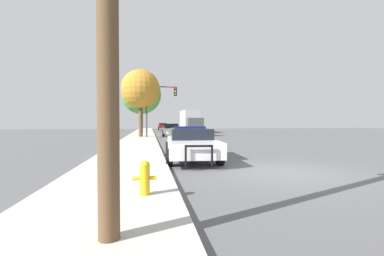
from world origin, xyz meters
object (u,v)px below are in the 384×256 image
at_px(tree_sidewalk_far, 141,95).
at_px(car_background_distant, 163,126).
at_px(fire_hydrant, 145,177).
at_px(box_truck, 191,121).
at_px(tree_sidewalk_mid, 141,89).
at_px(car_background_midblock, 171,130).
at_px(police_car, 190,143).
at_px(traffic_light, 159,101).
at_px(car_background_oncoming, 197,128).

bearing_deg(tree_sidewalk_far, car_background_distant, 70.26).
xyz_separation_m(fire_hydrant, tree_sidewalk_far, (-1.14, 37.01, 5.56)).
xyz_separation_m(box_truck, tree_sidewalk_mid, (-7.00, -11.75, 3.16)).
distance_m(fire_hydrant, car_background_distant, 48.29).
height_order(car_background_midblock, tree_sidewalk_mid, tree_sidewalk_mid).
distance_m(police_car, car_background_midblock, 18.23).
xyz_separation_m(traffic_light, car_background_midblock, (1.53, 2.98, -3.00)).
xyz_separation_m(tree_sidewalk_mid, tree_sidewalk_far, (-0.38, 15.90, 1.13)).
bearing_deg(police_car, tree_sidewalk_mid, -77.00).
bearing_deg(car_background_midblock, box_truck, 72.17).
bearing_deg(tree_sidewalk_mid, fire_hydrant, -87.95).
relative_size(police_car, tree_sidewalk_mid, 0.80).
xyz_separation_m(police_car, car_background_midblock, (0.73, 18.22, 0.04)).
bearing_deg(box_truck, car_background_distant, -80.22).
relative_size(car_background_oncoming, car_background_distant, 1.00).
xyz_separation_m(fire_hydrant, car_background_distant, (2.88, 48.20, 0.25)).
distance_m(traffic_light, car_background_oncoming, 12.76).
bearing_deg(box_truck, tree_sidewalk_far, -31.94).
xyz_separation_m(traffic_light, car_background_distant, (1.84, 27.31, -3.01)).
height_order(traffic_light, car_background_oncoming, traffic_light).
xyz_separation_m(car_background_distant, tree_sidewalk_mid, (-3.63, -27.09, 4.17)).
relative_size(tree_sidewalk_mid, tree_sidewalk_far, 0.74).
xyz_separation_m(police_car, tree_sidewalk_mid, (-2.60, 15.46, 4.21)).
relative_size(police_car, traffic_light, 1.04).
relative_size(fire_hydrant, tree_sidewalk_mid, 0.10).
height_order(police_car, car_background_oncoming, police_car).
bearing_deg(box_truck, car_background_oncoming, 121.89).
distance_m(car_background_distant, tree_sidewalk_far, 13.02).
relative_size(police_car, car_background_midblock, 1.34).
bearing_deg(car_background_oncoming, car_background_midblock, 62.58).
xyz_separation_m(fire_hydrant, traffic_light, (1.04, 20.89, 3.26)).
height_order(fire_hydrant, car_background_distant, car_background_distant).
xyz_separation_m(car_background_midblock, box_truck, (3.67, 8.99, 1.01)).
height_order(car_background_oncoming, car_background_midblock, car_background_midblock).
bearing_deg(fire_hydrant, box_truck, 79.24).
distance_m(fire_hydrant, car_background_midblock, 24.01).
height_order(fire_hydrant, car_background_midblock, car_background_midblock).
relative_size(traffic_light, tree_sidewalk_far, 0.57).
distance_m(police_car, tree_sidewalk_mid, 16.23).
height_order(tree_sidewalk_mid, tree_sidewalk_far, tree_sidewalk_far).
bearing_deg(fire_hydrant, car_background_oncoming, 77.59).
height_order(car_background_oncoming, tree_sidewalk_far, tree_sidewalk_far).
bearing_deg(car_background_distant, fire_hydrant, -91.93).
distance_m(police_car, traffic_light, 15.56).
relative_size(car_background_oncoming, car_background_midblock, 1.06).
relative_size(traffic_light, car_background_distant, 1.21).
relative_size(car_background_oncoming, box_truck, 0.62).
xyz_separation_m(car_background_oncoming, tree_sidewalk_mid, (-7.74, -10.66, 4.17)).
relative_size(car_background_distant, box_truck, 0.62).
bearing_deg(car_background_oncoming, police_car, 80.62).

